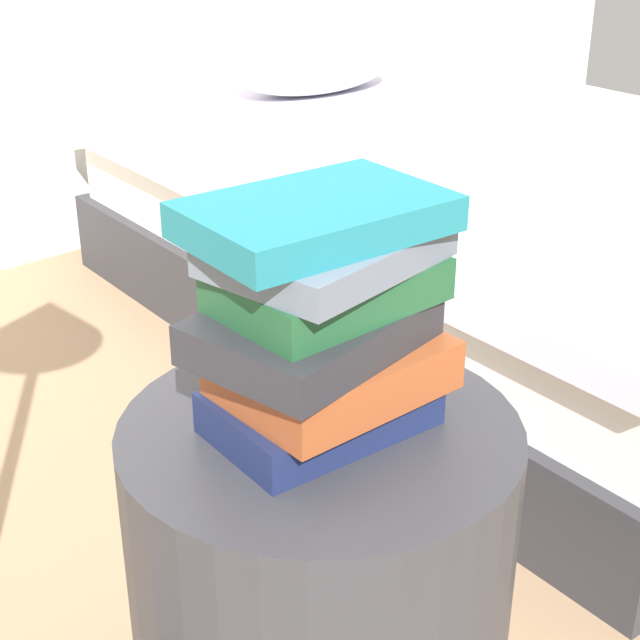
{
  "coord_description": "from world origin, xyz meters",
  "views": [
    {
      "loc": [
        -0.63,
        -0.7,
        1.13
      ],
      "look_at": [
        0.0,
        0.0,
        0.68
      ],
      "focal_mm": 54.46,
      "sensor_mm": 36.0,
      "label": 1
    }
  ],
  "objects_px": {
    "book_forest": "(325,283)",
    "book_navy": "(320,411)",
    "bed": "(496,229)",
    "book_slate": "(327,249)",
    "book_charcoal": "(310,328)",
    "book_rust": "(333,368)",
    "side_table": "(320,612)",
    "book_teal": "(318,216)"
  },
  "relations": [
    {
      "from": "bed",
      "to": "side_table",
      "type": "height_order",
      "value": "bed"
    },
    {
      "from": "book_charcoal",
      "to": "book_rust",
      "type": "bearing_deg",
      "value": -39.02
    },
    {
      "from": "book_navy",
      "to": "book_charcoal",
      "type": "xyz_separation_m",
      "value": [
        -0.01,
        0.01,
        0.1
      ]
    },
    {
      "from": "book_teal",
      "to": "book_slate",
      "type": "bearing_deg",
      "value": -38.65
    },
    {
      "from": "book_forest",
      "to": "book_teal",
      "type": "distance_m",
      "value": 0.08
    },
    {
      "from": "side_table",
      "to": "book_charcoal",
      "type": "xyz_separation_m",
      "value": [
        -0.01,
        0.0,
        0.4
      ]
    },
    {
      "from": "side_table",
      "to": "book_forest",
      "type": "relative_size",
      "value": 2.37
    },
    {
      "from": "book_navy",
      "to": "book_forest",
      "type": "height_order",
      "value": "book_forest"
    },
    {
      "from": "book_rust",
      "to": "book_charcoal",
      "type": "xyz_separation_m",
      "value": [
        -0.02,
        0.01,
        0.05
      ]
    },
    {
      "from": "book_forest",
      "to": "book_navy",
      "type": "bearing_deg",
      "value": -149.02
    },
    {
      "from": "book_charcoal",
      "to": "side_table",
      "type": "bearing_deg",
      "value": -24.45
    },
    {
      "from": "book_forest",
      "to": "book_slate",
      "type": "relative_size",
      "value": 0.99
    },
    {
      "from": "bed",
      "to": "book_navy",
      "type": "distance_m",
      "value": 1.61
    },
    {
      "from": "book_charcoal",
      "to": "book_forest",
      "type": "xyz_separation_m",
      "value": [
        0.02,
        0.0,
        0.05
      ]
    },
    {
      "from": "side_table",
      "to": "book_slate",
      "type": "xyz_separation_m",
      "value": [
        0.01,
        0.0,
        0.49
      ]
    },
    {
      "from": "book_slate",
      "to": "side_table",
      "type": "bearing_deg",
      "value": 172.37
    },
    {
      "from": "book_forest",
      "to": "book_slate",
      "type": "distance_m",
      "value": 0.04
    },
    {
      "from": "book_charcoal",
      "to": "book_slate",
      "type": "bearing_deg",
      "value": -17.71
    },
    {
      "from": "book_navy",
      "to": "book_charcoal",
      "type": "bearing_deg",
      "value": 139.69
    },
    {
      "from": "book_navy",
      "to": "book_forest",
      "type": "distance_m",
      "value": 0.15
    },
    {
      "from": "bed",
      "to": "book_teal",
      "type": "height_order",
      "value": "book_teal"
    },
    {
      "from": "bed",
      "to": "book_charcoal",
      "type": "xyz_separation_m",
      "value": [
        -1.36,
        -0.79,
        0.44
      ]
    },
    {
      "from": "book_teal",
      "to": "book_rust",
      "type": "bearing_deg",
      "value": -60.75
    },
    {
      "from": "book_rust",
      "to": "book_navy",
      "type": "bearing_deg",
      "value": 162.77
    },
    {
      "from": "book_rust",
      "to": "side_table",
      "type": "bearing_deg",
      "value": 138.43
    },
    {
      "from": "side_table",
      "to": "book_navy",
      "type": "height_order",
      "value": "book_navy"
    },
    {
      "from": "bed",
      "to": "side_table",
      "type": "xyz_separation_m",
      "value": [
        -1.35,
        -0.8,
        0.04
      ]
    },
    {
      "from": "side_table",
      "to": "book_teal",
      "type": "bearing_deg",
      "value": 64.31
    },
    {
      "from": "side_table",
      "to": "book_navy",
      "type": "bearing_deg",
      "value": -132.47
    },
    {
      "from": "book_forest",
      "to": "book_slate",
      "type": "height_order",
      "value": "book_slate"
    },
    {
      "from": "bed",
      "to": "book_slate",
      "type": "xyz_separation_m",
      "value": [
        -1.34,
        -0.8,
        0.52
      ]
    },
    {
      "from": "bed",
      "to": "book_rust",
      "type": "height_order",
      "value": "book_rust"
    },
    {
      "from": "book_rust",
      "to": "book_charcoal",
      "type": "distance_m",
      "value": 0.06
    },
    {
      "from": "bed",
      "to": "book_charcoal",
      "type": "relative_size",
      "value": 8.62
    },
    {
      "from": "side_table",
      "to": "bed",
      "type": "bearing_deg",
      "value": 30.6
    },
    {
      "from": "book_forest",
      "to": "book_rust",
      "type": "bearing_deg",
      "value": -93.88
    },
    {
      "from": "book_slate",
      "to": "book_rust",
      "type": "bearing_deg",
      "value": -94.2
    },
    {
      "from": "book_navy",
      "to": "book_charcoal",
      "type": "height_order",
      "value": "book_charcoal"
    },
    {
      "from": "bed",
      "to": "book_slate",
      "type": "bearing_deg",
      "value": -144.98
    },
    {
      "from": "bed",
      "to": "book_teal",
      "type": "bearing_deg",
      "value": -145.3
    },
    {
      "from": "bed",
      "to": "book_navy",
      "type": "height_order",
      "value": "bed"
    },
    {
      "from": "bed",
      "to": "book_slate",
      "type": "relative_size",
      "value": 9.08
    }
  ]
}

